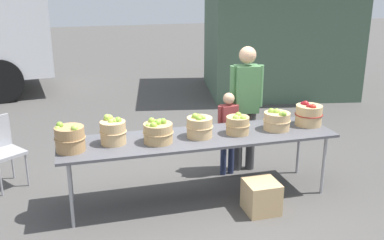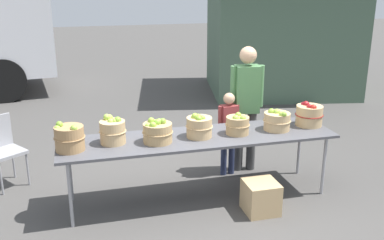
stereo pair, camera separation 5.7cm
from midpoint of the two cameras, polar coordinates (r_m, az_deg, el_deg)
ground_plane at (r=5.28m, az=1.16°, el=-9.78°), size 40.00×40.00×0.00m
market_table at (r=4.99m, az=1.21°, el=-2.48°), size 3.10×0.76×0.75m
apple_basket_green_0 at (r=4.70m, az=-15.12°, el=-2.22°), size 0.32×0.32×0.31m
apple_basket_green_1 at (r=4.81m, az=-9.81°, el=-1.40°), size 0.29×0.29×0.31m
apple_basket_green_2 at (r=4.78m, az=-4.11°, el=-1.52°), size 0.33×0.33×0.26m
apple_basket_green_3 at (r=4.93m, az=1.21°, el=-0.80°), size 0.30×0.30×0.28m
apple_basket_green_4 at (r=5.06m, az=6.20°, el=-0.59°), size 0.28×0.28×0.24m
apple_basket_green_5 at (r=5.26m, az=11.15°, el=-0.04°), size 0.32×0.32×0.25m
apple_basket_red_0 at (r=5.51m, az=15.08°, el=0.63°), size 0.33×0.33×0.29m
vendor_adult at (r=5.72m, az=7.29°, el=2.64°), size 0.43×0.25×1.64m
child_customer at (r=5.64m, az=4.98°, el=-0.94°), size 0.29×0.16×1.09m
food_kiosk at (r=10.11m, az=11.53°, el=11.41°), size 3.98×3.51×2.74m
folding_chair at (r=5.84m, az=-23.00°, el=-3.06°), size 0.56×0.56×0.86m
produce_crate at (r=4.95m, az=9.14°, el=-9.73°), size 0.35×0.35×0.35m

